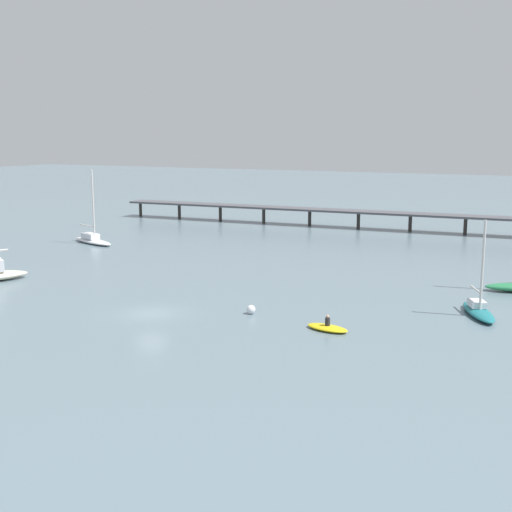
% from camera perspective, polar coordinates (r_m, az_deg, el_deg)
% --- Properties ---
extents(ground_plane, '(400.00, 400.00, 0.00)m').
position_cam_1_polar(ground_plane, '(51.87, -9.10, -4.94)').
color(ground_plane, slate).
extents(pier, '(78.11, 7.59, 7.28)m').
position_cam_1_polar(pier, '(95.63, 18.35, 3.87)').
color(pier, '#4C4C51').
rests_on(pier, ground_plane).
extents(sailboat_teal, '(3.99, 6.21, 7.43)m').
position_cam_1_polar(sailboat_teal, '(53.40, 18.71, -4.36)').
color(sailboat_teal, '#1E727A').
rests_on(sailboat_teal, ground_plane).
extents(sailboat_white, '(8.09, 4.45, 9.39)m').
position_cam_1_polar(sailboat_white, '(86.64, -13.98, 1.46)').
color(sailboat_white, white).
rests_on(sailboat_white, ground_plane).
extents(dinghy_yellow, '(3.42, 2.04, 1.14)m').
position_cam_1_polar(dinghy_yellow, '(47.16, 6.21, -6.18)').
color(dinghy_yellow, yellow).
rests_on(dinghy_yellow, ground_plane).
extents(mooring_buoy_far, '(0.70, 0.70, 0.70)m').
position_cam_1_polar(mooring_buoy_far, '(51.04, -0.44, -4.65)').
color(mooring_buoy_far, silver).
rests_on(mooring_buoy_far, ground_plane).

